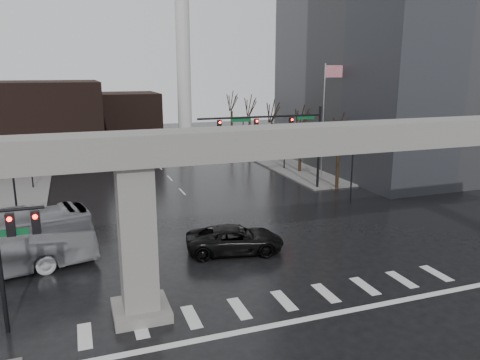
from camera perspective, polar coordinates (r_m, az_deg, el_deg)
The scene contains 21 objects.
ground at distance 25.31m, azimuth 4.40°, elevation -13.44°, with size 160.00×160.00×0.00m, color black.
sidewalk_ne at distance 67.67m, azimuth 12.16°, elevation 3.40°, with size 28.00×36.00×0.15m, color slate.
elevated_guideway at distance 23.59m, azimuth 7.50°, elevation 2.21°, with size 48.00×2.60×8.70m.
building_far_left at distance 63.07m, azimuth -23.96°, elevation 6.38°, with size 16.00×14.00×10.00m, color black.
building_far_mid at distance 73.32m, azimuth -13.94°, elevation 7.16°, with size 10.00×10.00×8.00m, color black.
smokestack at distance 68.35m, azimuth -6.93°, elevation 14.88°, with size 3.60×3.60×30.00m.
signal_mast_arm at distance 43.80m, azimuth 5.29°, elevation 5.98°, with size 12.12×0.43×8.00m.
signal_left_pole at distance 22.49m, azimuth -26.09°, elevation -7.06°, with size 2.30×0.30×6.00m.
flagpole_assembly at distance 49.35m, azimuth 10.47°, elevation 8.63°, with size 2.06×0.12×12.00m.
lamp_right_0 at distance 42.20m, azimuth 13.54°, elevation 2.15°, with size 1.22×0.32×5.11m.
lamp_right_1 at distance 54.27m, azimuth 5.47°, elevation 4.88°, with size 1.22×0.32×5.11m.
lamp_right_2 at distance 67.09m, azimuth 0.37°, elevation 6.55°, with size 1.22×0.32×5.11m.
lamp_left_0 at distance 35.70m, azimuth -25.81°, elevation -0.83°, with size 1.22×0.32×5.11m.
lamp_left_1 at distance 49.38m, azimuth -24.26°, elevation 2.93°, with size 1.22×0.32×5.11m.
lamp_left_2 at distance 63.20m, azimuth -23.38°, elevation 5.04°, with size 1.22×0.32×5.11m.
tree_right_0 at distance 46.20m, azimuth 11.87°, elevation 2.31°, with size 1.09×1.58×7.50m.
tree_right_1 at distance 53.05m, azimuth 7.38°, elevation 3.96°, with size 1.09×1.61×7.67m.
tree_right_2 at distance 60.19m, azimuth 3.92°, elevation 5.20°, with size 1.10×1.63×7.85m.
tree_right_3 at distance 67.52m, azimuth 1.20°, elevation 6.17°, with size 1.11×1.66×8.02m.
tree_right_4 at distance 74.99m, azimuth -1.00°, elevation 6.94°, with size 1.12×1.69×8.19m.
pickup_truck at distance 29.96m, azimuth -0.61°, elevation -7.24°, with size 2.85×6.18×1.72m, color black.
Camera 1 is at (-9.37, -20.57, 11.38)m, focal length 35.00 mm.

